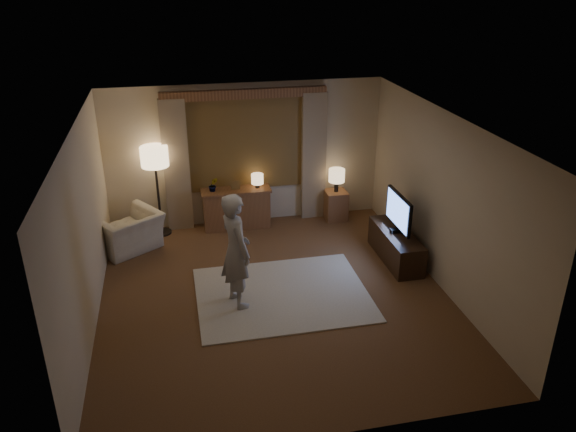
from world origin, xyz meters
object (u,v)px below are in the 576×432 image
object	(u,v)px
sideboard	(237,209)
side_table	(336,205)
person	(236,250)
armchair	(128,232)
tv_stand	(396,246)

from	to	relation	value
sideboard	side_table	distance (m)	1.88
side_table	person	size ratio (longest dim) A/B	0.33
sideboard	person	distance (m)	2.65
sideboard	side_table	xyz separation A→B (m)	(1.88, -0.05, -0.07)
armchair	tv_stand	xyz separation A→B (m)	(4.30, -1.29, -0.08)
side_table	tv_stand	size ratio (longest dim) A/B	0.40
armchair	tv_stand	bearing A→B (deg)	129.27
sideboard	armchair	xyz separation A→B (m)	(-1.91, -0.52, -0.02)
tv_stand	person	world-z (taller)	person
sideboard	tv_stand	bearing A→B (deg)	-37.25
armchair	person	xyz separation A→B (m)	(1.60, -2.06, 0.53)
armchair	side_table	world-z (taller)	armchair
sideboard	armchair	bearing A→B (deg)	-164.72
side_table	tv_stand	xyz separation A→B (m)	(0.50, -1.76, -0.03)
armchair	side_table	bearing A→B (deg)	153.09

